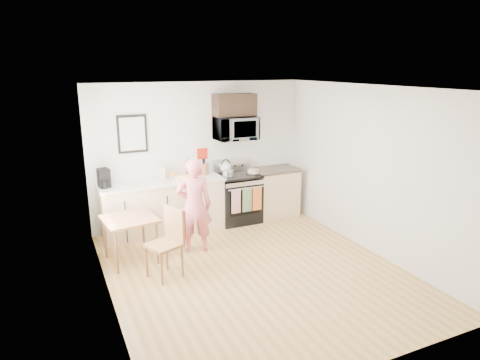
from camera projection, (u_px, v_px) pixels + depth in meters
name	position (u px, v px, depth m)	size (l,w,h in m)	color
floor	(255.00, 271.00, 6.19)	(4.60, 4.60, 0.00)	olive
back_wall	(199.00, 154.00, 7.87)	(4.00, 0.04, 2.60)	beige
front_wall	(370.00, 248.00, 3.83)	(4.00, 0.04, 2.60)	beige
left_wall	(104.00, 204.00, 5.04)	(0.04, 4.60, 2.60)	beige
right_wall	(370.00, 170.00, 6.65)	(0.04, 4.60, 2.60)	beige
ceiling	(256.00, 88.00, 5.51)	(4.00, 4.60, 0.04)	silver
window	(97.00, 168.00, 5.69)	(0.06, 1.40, 1.50)	silver
cabinet_left	(163.00, 208.00, 7.50)	(2.10, 0.60, 0.90)	#D6B089
countertop_left	(162.00, 182.00, 7.38)	(2.14, 0.64, 0.04)	silver
cabinet_right	(274.00, 193.00, 8.40)	(0.84, 0.60, 0.90)	#D6B089
countertop_right	(275.00, 170.00, 8.28)	(0.88, 0.64, 0.04)	black
range	(238.00, 199.00, 8.06)	(0.76, 0.70, 1.16)	black
microwave	(235.00, 128.00, 7.81)	(0.76, 0.51, 0.42)	silver
upper_cabinet	(234.00, 105.00, 7.74)	(0.76, 0.35, 0.40)	black
wall_art	(132.00, 134.00, 7.25)	(0.50, 0.04, 0.65)	black
wall_trivet	(202.00, 154.00, 7.87)	(0.20, 0.02, 0.20)	red
person	(194.00, 206.00, 6.67)	(0.55, 0.36, 1.52)	#BE344F
dining_table	(130.00, 223.00, 6.36)	(0.74, 0.74, 0.69)	brown
chair	(171.00, 232.00, 5.96)	(0.57, 0.54, 0.98)	brown
knife_block	(204.00, 169.00, 7.79)	(0.09, 0.13, 0.21)	brown
utensil_crock	(189.00, 169.00, 7.67)	(0.11, 0.11, 0.34)	red
fruit_bowl	(174.00, 176.00, 7.58)	(0.24, 0.24, 0.09)	silver
milk_carton	(162.00, 173.00, 7.47)	(0.09, 0.09, 0.24)	tan
coffee_maker	(104.00, 179.00, 6.98)	(0.20, 0.27, 0.31)	black
bread_bag	(182.00, 178.00, 7.41)	(0.26, 0.12, 0.10)	tan
cake	(253.00, 172.00, 7.93)	(0.25, 0.25, 0.08)	black
kettle	(226.00, 167.00, 8.00)	(0.20, 0.20, 0.26)	silver
pot	(228.00, 173.00, 7.77)	(0.21, 0.33, 0.10)	silver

